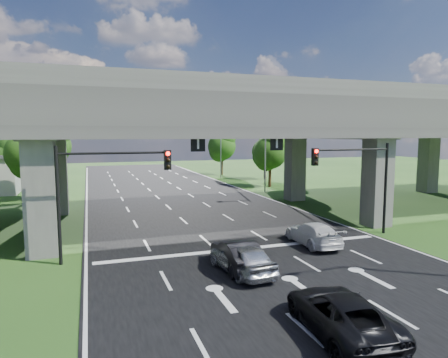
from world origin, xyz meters
TOP-DOWN VIEW (x-y plane):
  - ground at (0.00, 0.00)m, footprint 160.00×160.00m
  - road at (0.00, 10.00)m, footprint 18.00×120.00m
  - overpass at (0.00, 12.00)m, footprint 80.00×15.00m
  - signal_right at (7.82, 3.94)m, footprint 5.76×0.54m
  - signal_left at (-7.82, 3.94)m, footprint 5.76×0.54m
  - streetlight_far at (10.10, 24.00)m, footprint 3.38×0.25m
  - streetlight_beyond at (10.10, 40.00)m, footprint 3.38×0.25m
  - tree_left_near at (-13.95, 26.00)m, footprint 4.50×4.50m
  - tree_left_mid at (-16.95, 34.00)m, footprint 3.91×3.90m
  - tree_left_far at (-12.95, 42.00)m, footprint 4.80×4.80m
  - tree_right_near at (13.05, 28.00)m, footprint 4.20×4.20m
  - tree_right_mid at (16.05, 36.00)m, footprint 3.91×3.90m
  - tree_right_far at (12.05, 44.00)m, footprint 4.50×4.50m
  - car_silver at (-1.80, -0.21)m, footprint 2.27×4.54m
  - car_dark at (-1.80, 0.43)m, footprint 1.57×4.36m
  - car_white at (3.99, 3.00)m, footprint 2.03×4.63m
  - car_trailing at (-0.83, -6.61)m, footprint 2.75×5.12m

SIDE VIEW (x-z plane):
  - ground at x=0.00m, z-range 0.00..0.00m
  - road at x=0.00m, z-range 0.00..0.03m
  - car_white at x=3.99m, z-range 0.03..1.35m
  - car_trailing at x=-0.83m, z-range 0.03..1.40m
  - car_dark at x=-1.80m, z-range 0.03..1.46m
  - car_silver at x=-1.80m, z-range 0.03..1.52m
  - tree_left_mid at x=-16.95m, z-range 0.79..7.55m
  - tree_right_mid at x=16.05m, z-range 0.79..7.55m
  - signal_right at x=7.82m, z-range 1.19..7.19m
  - signal_left at x=-7.82m, z-range 1.19..7.19m
  - tree_right_near at x=13.05m, z-range 0.86..8.14m
  - tree_left_near at x=-13.95m, z-range 0.92..8.72m
  - tree_right_far at x=12.05m, z-range 0.92..8.72m
  - tree_left_far at x=-12.95m, z-range 0.98..9.30m
  - streetlight_far at x=10.10m, z-range 0.85..10.85m
  - streetlight_beyond at x=10.10m, z-range 0.85..10.85m
  - overpass at x=0.00m, z-range 2.92..12.92m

